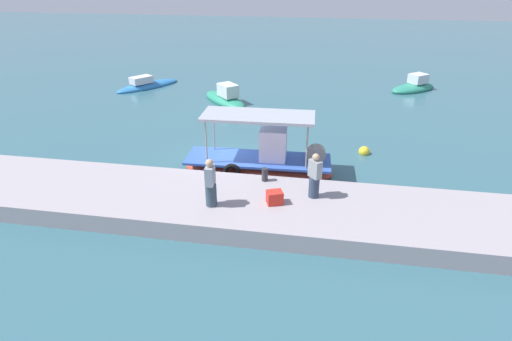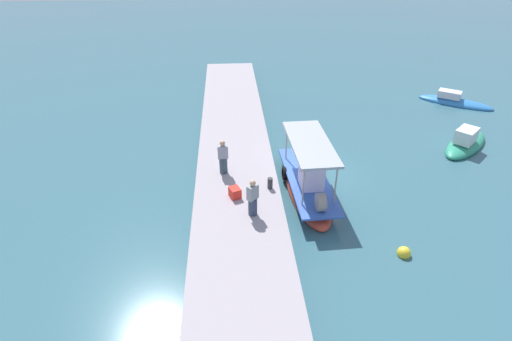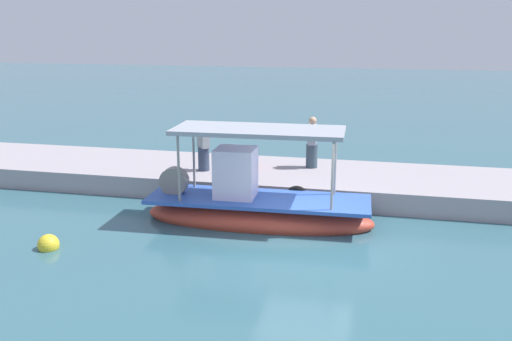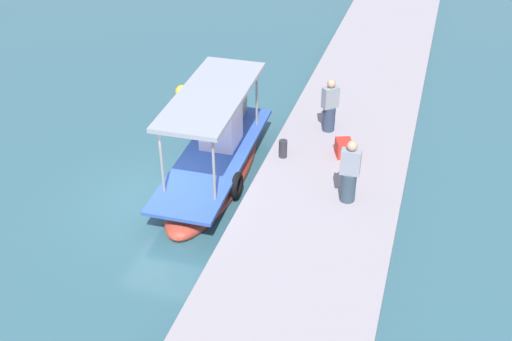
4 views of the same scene
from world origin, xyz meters
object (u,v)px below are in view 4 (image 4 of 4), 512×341
(main_fishing_boat, at_px, (216,160))
(cargo_crate, at_px, (344,148))
(marker_buoy, at_px, (182,92))
(fisherman_near_bollard, at_px, (330,108))
(fisherman_by_crate, at_px, (349,174))
(mooring_bollard, at_px, (283,149))

(main_fishing_boat, distance_m, cargo_crate, 3.70)
(main_fishing_boat, distance_m, marker_buoy, 5.52)
(main_fishing_boat, distance_m, fisherman_near_bollard, 3.81)
(fisherman_near_bollard, height_order, fisherman_by_crate, fisherman_by_crate)
(mooring_bollard, height_order, marker_buoy, mooring_bollard)
(fisherman_near_bollard, relative_size, marker_buoy, 3.16)
(cargo_crate, height_order, marker_buoy, cargo_crate)
(marker_buoy, bearing_deg, cargo_crate, -118.36)
(marker_buoy, bearing_deg, main_fishing_boat, -146.81)
(fisherman_by_crate, bearing_deg, mooring_bollard, 53.99)
(fisherman_near_bollard, distance_m, mooring_bollard, 2.19)
(fisherman_near_bollard, bearing_deg, cargo_crate, -151.70)
(fisherman_near_bollard, xyz_separation_m, cargo_crate, (-1.32, -0.71, -0.53))
(main_fishing_boat, bearing_deg, fisherman_by_crate, -104.95)
(mooring_bollard, distance_m, cargo_crate, 1.75)
(main_fishing_boat, distance_m, mooring_bollard, 1.98)
(fisherman_near_bollard, distance_m, fisherman_by_crate, 3.68)
(fisherman_near_bollard, distance_m, marker_buoy, 6.36)
(mooring_bollard, bearing_deg, fisherman_by_crate, -126.01)
(main_fishing_boat, xyz_separation_m, mooring_bollard, (0.48, -1.87, 0.45))
(cargo_crate, bearing_deg, fisherman_near_bollard, 28.30)
(main_fishing_boat, height_order, marker_buoy, main_fishing_boat)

